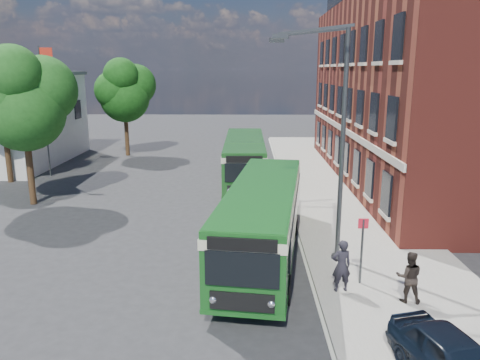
{
  "coord_description": "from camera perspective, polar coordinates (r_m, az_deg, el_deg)",
  "views": [
    {
      "loc": [
        1.65,
        -19.43,
        7.47
      ],
      "look_at": [
        1.26,
        2.79,
        2.2
      ],
      "focal_mm": 35.0,
      "sensor_mm": 36.0,
      "label": 1
    }
  ],
  "objects": [
    {
      "name": "ground",
      "position": [
        20.88,
        -3.64,
        -7.65
      ],
      "size": [
        120.0,
        120.0,
        0.0
      ],
      "primitive_type": "plane",
      "color": "#2B2B2E",
      "rests_on": "ground"
    },
    {
      "name": "pavement",
      "position": [
        28.91,
        11.63,
        -1.76
      ],
      "size": [
        6.0,
        48.0,
        0.15
      ],
      "primitive_type": "cube",
      "color": "gray",
      "rests_on": "ground"
    },
    {
      "name": "kerb_line",
      "position": [
        28.52,
        5.59,
        -1.9
      ],
      "size": [
        0.12,
        48.0,
        0.01
      ],
      "primitive_type": "cube",
      "color": "beige",
      "rests_on": "ground"
    },
    {
      "name": "brick_office",
      "position": [
        33.77,
        22.92,
        11.47
      ],
      "size": [
        12.1,
        26.0,
        14.2
      ],
      "color": "maroon",
      "rests_on": "ground"
    },
    {
      "name": "white_building",
      "position": [
        42.45,
        -26.79,
        6.78
      ],
      "size": [
        9.4,
        13.4,
        7.3
      ],
      "color": "silver",
      "rests_on": "ground"
    },
    {
      "name": "flagpole",
      "position": [
        35.45,
        -22.69,
        8.23
      ],
      "size": [
        0.95,
        0.1,
        9.0
      ],
      "color": "#373A3C",
      "rests_on": "ground"
    },
    {
      "name": "street_lamp",
      "position": [
        17.92,
        11.26,
        4.48
      ],
      "size": [
        2.96,
        2.38,
        9.0
      ],
      "color": "#373A3C",
      "rests_on": "ground"
    },
    {
      "name": "bus_stop_sign",
      "position": [
        16.82,
        14.64,
        -7.87
      ],
      "size": [
        0.35,
        0.08,
        2.52
      ],
      "color": "#373A3C",
      "rests_on": "ground"
    },
    {
      "name": "bus_front",
      "position": [
        18.74,
        2.81,
        -4.18
      ],
      "size": [
        4.07,
        11.59,
        3.02
      ],
      "color": "#15521A",
      "rests_on": "ground"
    },
    {
      "name": "bus_rear",
      "position": [
        31.07,
        0.56,
        2.89
      ],
      "size": [
        2.68,
        11.3,
        3.02
      ],
      "color": "#194B1B",
      "rests_on": "ground"
    },
    {
      "name": "pedestrian_a",
      "position": [
        16.28,
        12.26,
        -10.18
      ],
      "size": [
        0.73,
        0.54,
        1.81
      ],
      "primitive_type": "imported",
      "rotation": [
        0.0,
        0.0,
        3.31
      ],
      "color": "black",
      "rests_on": "pavement"
    },
    {
      "name": "pedestrian_b",
      "position": [
        16.21,
        19.92,
        -11.04
      ],
      "size": [
        0.93,
        0.79,
        1.7
      ],
      "primitive_type": "imported",
      "rotation": [
        0.0,
        0.0,
        2.96
      ],
      "color": "black",
      "rests_on": "pavement"
    },
    {
      "name": "tree_left",
      "position": [
        28.15,
        -24.9,
        9.02
      ],
      "size": [
        5.19,
        4.93,
        8.76
      ],
      "color": "#382414",
      "rests_on": "ground"
    },
    {
      "name": "tree_mid",
      "position": [
        34.59,
        -27.03,
        8.7
      ],
      "size": [
        4.83,
        4.59,
        8.15
      ],
      "color": "#382414",
      "rests_on": "ground"
    },
    {
      "name": "tree_right",
      "position": [
        42.22,
        -13.86,
        10.6
      ],
      "size": [
        5.0,
        4.76,
        8.45
      ],
      "color": "#382414",
      "rests_on": "ground"
    }
  ]
}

